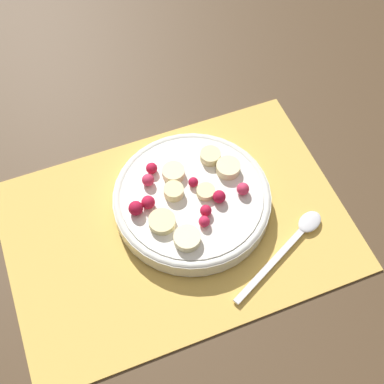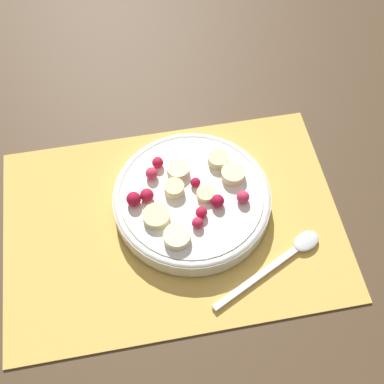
# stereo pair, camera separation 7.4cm
# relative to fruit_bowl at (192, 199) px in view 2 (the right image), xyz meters

# --- Properties ---
(ground_plane) EXTENTS (3.00, 3.00, 0.00)m
(ground_plane) POSITION_rel_fruit_bowl_xyz_m (0.03, 0.02, -0.02)
(ground_plane) COLOR #4C3823
(placemat) EXTENTS (0.47, 0.33, 0.01)m
(placemat) POSITION_rel_fruit_bowl_xyz_m (0.03, 0.02, -0.02)
(placemat) COLOR #E0B251
(placemat) RESTS_ON ground_plane
(fruit_bowl) EXTENTS (0.22, 0.22, 0.05)m
(fruit_bowl) POSITION_rel_fruit_bowl_xyz_m (0.00, 0.00, 0.00)
(fruit_bowl) COLOR silver
(fruit_bowl) RESTS_ON placemat
(spoon) EXTENTS (0.17, 0.10, 0.01)m
(spoon) POSITION_rel_fruit_bowl_xyz_m (-0.11, 0.10, -0.02)
(spoon) COLOR silver
(spoon) RESTS_ON placemat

